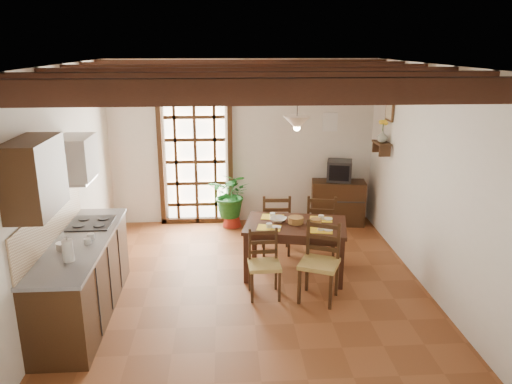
{
  "coord_description": "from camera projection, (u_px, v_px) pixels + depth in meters",
  "views": [
    {
      "loc": [
        -0.3,
        -5.9,
        3.04
      ],
      "look_at": [
        0.1,
        0.4,
        1.15
      ],
      "focal_mm": 35.0,
      "sensor_mm": 36.0,
      "label": 1
    }
  ],
  "objects": [
    {
      "name": "ground_plane",
      "position": [
        250.0,
        285.0,
        6.53
      ],
      "size": [
        5.0,
        5.0,
        0.0
      ],
      "primitive_type": "plane",
      "color": "brown"
    },
    {
      "name": "room_shell",
      "position": [
        250.0,
        149.0,
        6.01
      ],
      "size": [
        4.52,
        5.02,
        2.81
      ],
      "color": "silver",
      "rests_on": "ground_plane"
    },
    {
      "name": "ceiling_beams",
      "position": [
        250.0,
        75.0,
        5.76
      ],
      "size": [
        4.5,
        4.34,
        0.2
      ],
      "color": "black",
      "rests_on": "room_shell"
    },
    {
      "name": "french_door",
      "position": [
        196.0,
        157.0,
        8.49
      ],
      "size": [
        1.26,
        0.11,
        2.32
      ],
      "color": "white",
      "rests_on": "ground_plane"
    },
    {
      "name": "kitchen_counter",
      "position": [
        83.0,
        277.0,
        5.7
      ],
      "size": [
        0.64,
        2.25,
        1.38
      ],
      "color": "#321E0F",
      "rests_on": "ground_plane"
    },
    {
      "name": "upper_cabinet",
      "position": [
        34.0,
        177.0,
        4.63
      ],
      "size": [
        0.35,
        0.8,
        0.7
      ],
      "primitive_type": "cube",
      "color": "#321E0F",
      "rests_on": "room_shell"
    },
    {
      "name": "range_hood",
      "position": [
        76.0,
        159.0,
        5.86
      ],
      "size": [
        0.38,
        0.6,
        0.54
      ],
      "color": "white",
      "rests_on": "room_shell"
    },
    {
      "name": "counter_items",
      "position": [
        80.0,
        234.0,
        5.65
      ],
      "size": [
        0.5,
        1.43,
        0.25
      ],
      "color": "black",
      "rests_on": "kitchen_counter"
    },
    {
      "name": "dining_table",
      "position": [
        295.0,
        230.0,
        6.69
      ],
      "size": [
        1.48,
        1.11,
        0.72
      ],
      "rotation": [
        0.0,
        0.0,
        -0.2
      ],
      "color": "#341A11",
      "rests_on": "ground_plane"
    },
    {
      "name": "chair_near_left",
      "position": [
        264.0,
        276.0,
        6.19
      ],
      "size": [
        0.4,
        0.38,
        0.84
      ],
      "rotation": [
        0.0,
        0.0,
        0.03
      ],
      "color": "tan",
      "rests_on": "ground_plane"
    },
    {
      "name": "chair_near_right",
      "position": [
        319.0,
        277.0,
        6.09
      ],
      "size": [
        0.58,
        0.57,
        0.97
      ],
      "rotation": [
        0.0,
        0.0,
        -0.42
      ],
      "color": "tan",
      "rests_on": "ground_plane"
    },
    {
      "name": "chair_far_left",
      "position": [
        276.0,
        234.0,
        7.48
      ],
      "size": [
        0.45,
        0.43,
        0.93
      ],
      "rotation": [
        0.0,
        0.0,
        3.1
      ],
      "color": "tan",
      "rests_on": "ground_plane"
    },
    {
      "name": "chair_far_right",
      "position": [
        320.0,
        236.0,
        7.38
      ],
      "size": [
        0.51,
        0.49,
        0.96
      ],
      "rotation": [
        0.0,
        0.0,
        2.97
      ],
      "color": "tan",
      "rests_on": "ground_plane"
    },
    {
      "name": "table_setting",
      "position": [
        296.0,
        223.0,
        6.66
      ],
      "size": [
        0.97,
        0.65,
        0.09
      ],
      "rotation": [
        0.0,
        0.0,
        -0.2
      ],
      "color": "yellow",
      "rests_on": "dining_table"
    },
    {
      "name": "table_bowl",
      "position": [
        278.0,
        220.0,
        6.73
      ],
      "size": [
        0.28,
        0.28,
        0.05
      ],
      "primitive_type": "imported",
      "rotation": [
        0.0,
        0.0,
        -0.39
      ],
      "color": "white",
      "rests_on": "dining_table"
    },
    {
      "name": "sideboard",
      "position": [
        338.0,
        203.0,
        8.65
      ],
      "size": [
        0.95,
        0.52,
        0.77
      ],
      "primitive_type": "cube",
      "rotation": [
        0.0,
        0.0,
        -0.13
      ],
      "color": "#321E0F",
      "rests_on": "ground_plane"
    },
    {
      "name": "crt_tv",
      "position": [
        340.0,
        171.0,
        8.48
      ],
      "size": [
        0.49,
        0.47,
        0.35
      ],
      "rotation": [
        0.0,
        0.0,
        -0.25
      ],
      "color": "black",
      "rests_on": "sideboard"
    },
    {
      "name": "fuse_box",
      "position": [
        330.0,
        122.0,
        8.49
      ],
      "size": [
        0.25,
        0.03,
        0.32
      ],
      "primitive_type": "cube",
      "color": "white",
      "rests_on": "room_shell"
    },
    {
      "name": "plant_pot",
      "position": [
        232.0,
        220.0,
        8.59
      ],
      "size": [
        0.32,
        0.32,
        0.2
      ],
      "primitive_type": "cone",
      "color": "maroon",
      "rests_on": "ground_plane"
    },
    {
      "name": "potted_plant",
      "position": [
        232.0,
        195.0,
        8.46
      ],
      "size": [
        2.27,
        2.1,
        2.07
      ],
      "primitive_type": "imported",
      "rotation": [
        0.0,
        0.0,
        -0.32
      ],
      "color": "#144C19",
      "rests_on": "ground_plane"
    },
    {
      "name": "wall_shelf",
      "position": [
        382.0,
        145.0,
        7.76
      ],
      "size": [
        0.2,
        0.42,
        0.2
      ],
      "color": "#321E0F",
      "rests_on": "room_shell"
    },
    {
      "name": "shelf_vase",
      "position": [
        382.0,
        137.0,
        7.72
      ],
      "size": [
        0.15,
        0.15,
        0.15
      ],
      "primitive_type": "imported",
      "color": "#B2BFB2",
      "rests_on": "wall_shelf"
    },
    {
      "name": "shelf_flowers",
      "position": [
        383.0,
        123.0,
        7.66
      ],
      "size": [
        0.14,
        0.14,
        0.36
      ],
      "color": "yellow",
      "rests_on": "shelf_vase"
    },
    {
      "name": "framed_picture",
      "position": [
        390.0,
        111.0,
        7.61
      ],
      "size": [
        0.03,
        0.32,
        0.32
      ],
      "color": "brown",
      "rests_on": "room_shell"
    },
    {
      "name": "pendant_lamp",
      "position": [
        297.0,
        121.0,
        6.37
      ],
      "size": [
        0.36,
        0.36,
        0.84
      ],
      "color": "black",
      "rests_on": "room_shell"
    }
  ]
}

